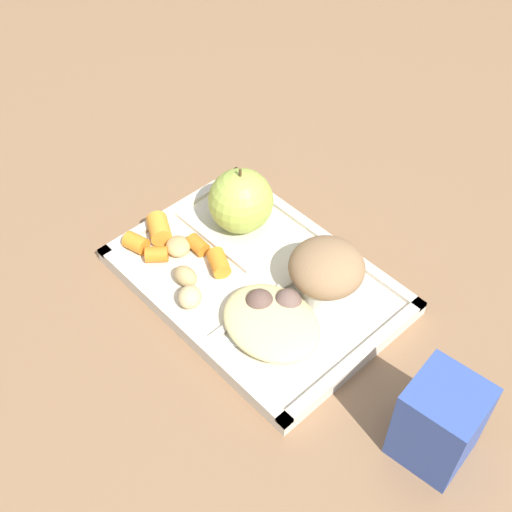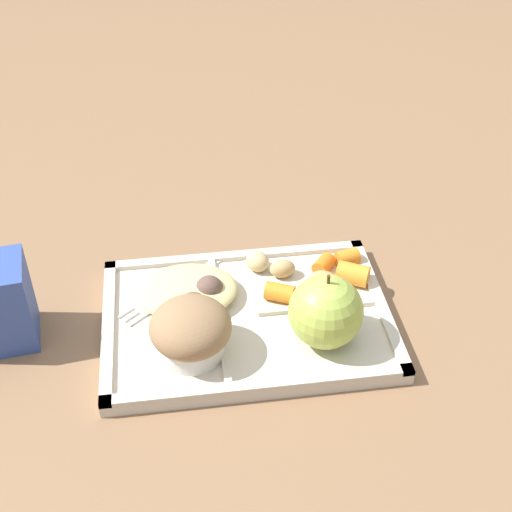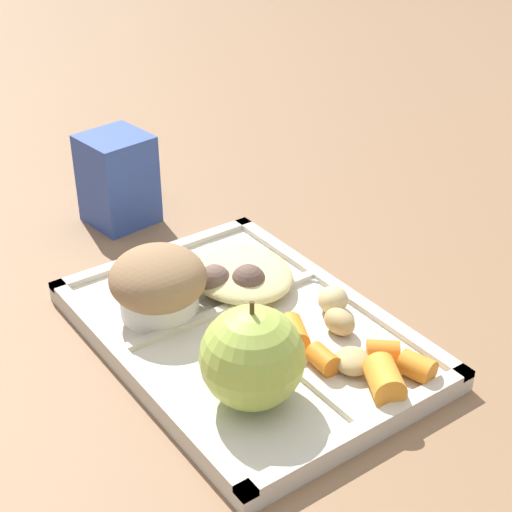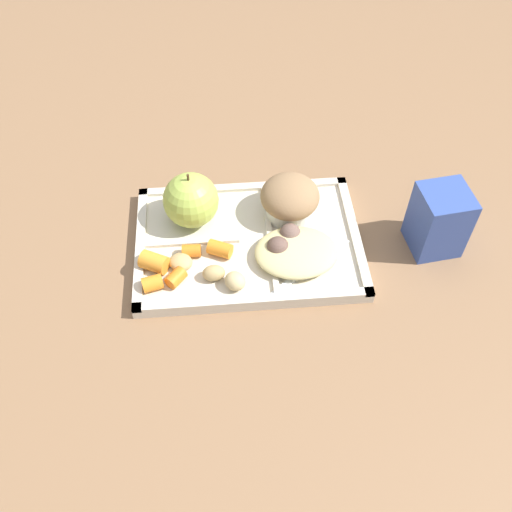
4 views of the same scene
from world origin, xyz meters
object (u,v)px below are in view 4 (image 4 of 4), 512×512
Objects in this scene: lunch_tray at (248,243)px; bran_muffin at (290,199)px; milk_carton at (439,220)px; green_apple at (191,200)px; plastic_fork at (312,263)px.

lunch_tray is 0.09m from bran_muffin.
green_apple is at bearing 162.45° from milk_carton.
plastic_fork is at bearing -77.49° from bran_muffin.
bran_muffin is 0.85× the size of milk_carton.
bran_muffin is 0.21m from milk_carton.
milk_carton is (0.18, 0.03, 0.04)m from plastic_fork.
lunch_tray is 0.10m from green_apple.
bran_muffin is at bearing 102.51° from plastic_fork.
bran_muffin is 0.66× the size of plastic_fork.
green_apple reaches higher than bran_muffin.
plastic_fork is at bearing -30.15° from lunch_tray.
green_apple is at bearing 148.89° from lunch_tray.
milk_carton is at bearing -10.50° from green_apple.
bran_muffin reaches higher than plastic_fork.
lunch_tray is 3.73× the size of bran_muffin.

